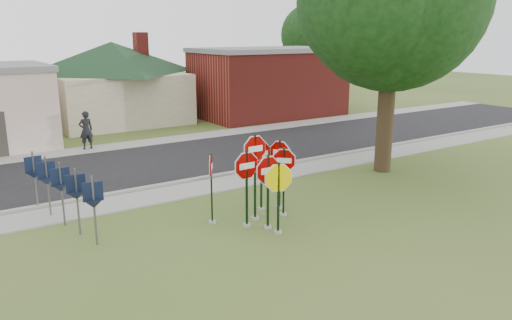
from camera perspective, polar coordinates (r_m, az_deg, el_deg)
ground at (r=14.81m, az=4.32°, el=-8.53°), size 120.00×120.00×0.00m
sidewalk_near at (r=19.16m, az=-5.80°, el=-3.10°), size 60.00×1.60×0.06m
road at (r=23.10m, az=-11.03°, el=-0.29°), size 60.00×7.00×0.04m
sidewalk_far at (r=27.03m, az=-14.56°, el=1.65°), size 60.00×1.60×0.06m
curb at (r=20.01m, az=-7.15°, el=-2.27°), size 60.00×0.20×0.14m
stop_sign_center at (r=14.76m, az=1.38°, el=-2.43°), size 1.18×0.24×2.41m
stop_sign_yellow at (r=14.44m, az=2.58°, el=-3.28°), size 1.14×0.30×2.28m
stop_sign_left at (r=14.89m, az=-1.08°, el=-2.02°), size 1.15×0.24×2.49m
stop_sign_right at (r=15.85m, az=3.20°, el=-1.47°), size 0.76×0.72×2.36m
stop_sign_back_right at (r=16.31m, az=0.62°, el=-0.59°), size 1.14×0.24×2.49m
stop_sign_back_left at (r=15.39m, az=-0.11°, el=-0.42°), size 1.13×0.24×2.87m
stop_sign_far_right at (r=16.49m, az=2.73°, el=-0.53°), size 0.43×0.98×2.47m
stop_sign_far_left at (r=15.24m, az=-5.13°, el=-2.24°), size 0.57×0.85×2.33m
route_sign_row at (r=16.18m, az=-21.36°, el=-2.91°), size 1.43×4.63×2.00m
building_house at (r=34.42m, az=-16.07°, el=10.28°), size 11.60×11.60×6.20m
building_brick at (r=35.82m, az=1.45°, el=8.96°), size 10.20×6.20×4.75m
bg_tree_right at (r=47.70m, az=6.31°, el=14.03°), size 5.60×5.60×8.40m
pedestrian at (r=26.44m, az=-18.86°, el=3.26°), size 0.74×0.52×1.92m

